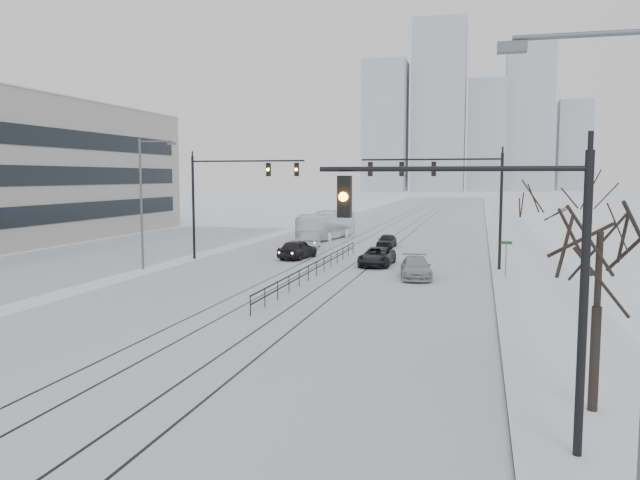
{
  "coord_description": "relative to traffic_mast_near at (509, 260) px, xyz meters",
  "views": [
    {
      "loc": [
        10.13,
        -8.53,
        6.42
      ],
      "look_at": [
        2.25,
        22.13,
        3.2
      ],
      "focal_mm": 35.0,
      "sensor_mm": 36.0,
      "label": 1
    }
  ],
  "objects": [
    {
      "name": "road",
      "position": [
        -10.79,
        54.0,
        -4.55
      ],
      "size": [
        22.0,
        260.0,
        0.02
      ],
      "primitive_type": "cube",
      "color": "silver",
      "rests_on": "ground"
    },
    {
      "name": "sidewalk_east",
      "position": [
        2.71,
        54.0,
        -4.48
      ],
      "size": [
        5.0,
        260.0,
        0.16
      ],
      "primitive_type": "cube",
      "color": "silver",
      "rests_on": "ground"
    },
    {
      "name": "curb",
      "position": [
        0.26,
        54.0,
        -4.5
      ],
      "size": [
        0.1,
        260.0,
        0.12
      ],
      "primitive_type": "cube",
      "color": "gray",
      "rests_on": "ground"
    },
    {
      "name": "parking_strip",
      "position": [
        -30.79,
        29.0,
        -4.55
      ],
      "size": [
        14.0,
        60.0,
        0.03
      ],
      "primitive_type": "cube",
      "color": "silver",
      "rests_on": "ground"
    },
    {
      "name": "tram_rails",
      "position": [
        -10.79,
        34.0,
        -4.54
      ],
      "size": [
        5.3,
        180.0,
        0.01
      ],
      "color": "black",
      "rests_on": "ground"
    },
    {
      "name": "skyline",
      "position": [
        -5.77,
        267.63,
        26.08
      ],
      "size": [
        96.0,
        48.0,
        72.0
      ],
      "color": "#AAAFBA",
      "rests_on": "ground"
    },
    {
      "name": "traffic_mast_near",
      "position": [
        0.0,
        0.0,
        0.0
      ],
      "size": [
        6.1,
        0.37,
        7.0
      ],
      "color": "black",
      "rests_on": "ground"
    },
    {
      "name": "traffic_mast_ne",
      "position": [
        -2.64,
        29.0,
        1.2
      ],
      "size": [
        9.6,
        0.37,
        8.0
      ],
      "color": "black",
      "rests_on": "ground"
    },
    {
      "name": "traffic_mast_nw",
      "position": [
        -19.31,
        30.0,
        1.01
      ],
      "size": [
        9.1,
        0.37,
        8.0
      ],
      "color": "black",
      "rests_on": "ground"
    },
    {
      "name": "street_light_east",
      "position": [
        1.91,
        -3.0,
        0.65
      ],
      "size": [
        2.73,
        0.25,
        9.0
      ],
      "color": "#595B60",
      "rests_on": "ground"
    },
    {
      "name": "street_light_west",
      "position": [
        -22.99,
        24.0,
        0.65
      ],
      "size": [
        2.73,
        0.25,
        9.0
      ],
      "color": "#595B60",
      "rests_on": "ground"
    },
    {
      "name": "bare_tree",
      "position": [
        2.41,
        3.0,
        -0.07
      ],
      "size": [
        4.4,
        4.4,
        6.1
      ],
      "color": "black",
      "rests_on": "ground"
    },
    {
      "name": "median_fence",
      "position": [
        -10.79,
        24.0,
        -4.04
      ],
      "size": [
        0.06,
        24.0,
        1.0
      ],
      "color": "black",
      "rests_on": "ground"
    },
    {
      "name": "street_sign",
      "position": [
        1.01,
        26.0,
        -2.96
      ],
      "size": [
        0.7,
        0.06,
        2.4
      ],
      "color": "#595B60",
      "rests_on": "ground"
    },
    {
      "name": "sedan_sb_inner",
      "position": [
        -14.45,
        32.04,
        -3.81
      ],
      "size": [
        2.43,
        4.65,
        1.51
      ],
      "primitive_type": "imported",
      "rotation": [
        0.0,
        0.0,
        2.99
      ],
      "color": "black",
      "rests_on": "ground"
    },
    {
      "name": "sedan_sb_outer",
      "position": [
        -15.35,
        39.14,
        -3.83
      ],
      "size": [
        2.31,
        4.63,
        1.46
      ],
      "primitive_type": "imported",
      "rotation": [
        0.0,
        0.0,
        3.32
      ],
      "color": "#A5A7AD",
      "rests_on": "ground"
    },
    {
      "name": "sedan_nb_front",
      "position": [
        -7.78,
        29.73,
        -3.9
      ],
      "size": [
        2.29,
        4.78,
        1.31
      ],
      "primitive_type": "imported",
      "rotation": [
        0.0,
        0.0,
        -0.02
      ],
      "color": "black",
      "rests_on": "ground"
    },
    {
      "name": "sedan_nb_right",
      "position": [
        -4.49,
        24.8,
        -3.89
      ],
      "size": [
        2.54,
        4.84,
        1.34
      ],
      "primitive_type": "imported",
      "rotation": [
        0.0,
        0.0,
        0.15
      ],
      "color": "#9C9DA4",
      "rests_on": "ground"
    },
    {
      "name": "sedan_nb_far",
      "position": [
        -8.79,
        41.44,
        -3.95
      ],
      "size": [
        1.58,
        3.66,
        1.23
      ],
      "primitive_type": "imported",
      "rotation": [
        0.0,
        0.0,
        -0.04
      ],
      "color": "black",
      "rests_on": "ground"
    },
    {
      "name": "box_truck",
      "position": [
        -15.9,
        47.62,
        -3.14
      ],
      "size": [
        4.03,
        10.47,
        2.85
      ],
      "primitive_type": "imported",
      "rotation": [
        0.0,
        0.0,
        2.98
      ],
      "color": "white",
      "rests_on": "ground"
    }
  ]
}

